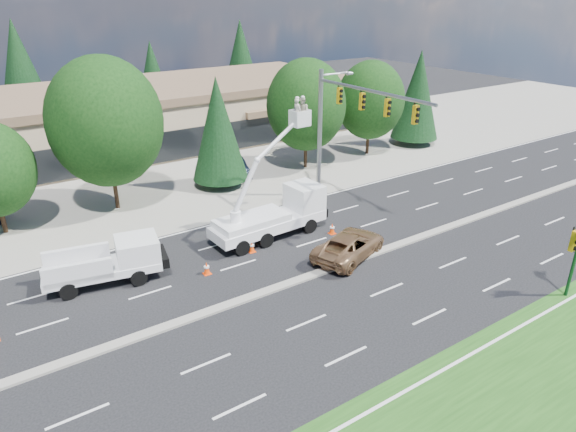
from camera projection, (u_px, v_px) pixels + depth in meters
ground at (269, 291)px, 25.71m from camera, size 140.00×140.00×0.00m
concrete_apron at (136, 179)px, 40.88m from camera, size 140.00×22.00×0.01m
road_median at (269, 290)px, 25.69m from camera, size 120.00×0.55×0.12m
strip_mall at (97, 120)px, 47.31m from camera, size 50.40×15.40×5.50m
tree_front_d at (106, 122)px, 33.13m from camera, size 7.39×7.39×10.26m
tree_front_e at (218, 129)px, 37.85m from camera, size 4.19×4.19×8.27m
tree_front_f at (306, 105)px, 41.59m from camera, size 6.48×6.48×9.00m
tree_front_g at (370, 100)px, 45.32m from camera, size 6.02×6.02×8.35m
tree_front_h at (418, 95)px, 48.44m from camera, size 4.49×4.49×8.85m
tree_back_b at (21, 72)px, 53.09m from camera, size 5.73×5.73×11.30m
tree_back_c at (153, 75)px, 60.84m from camera, size 4.30×4.30×8.47m
tree_back_d at (241, 59)px, 66.54m from camera, size 5.30×5.30×10.44m
signal_mast at (340, 119)px, 33.72m from camera, size 2.76×10.16×9.00m
street_sign_pole at (575, 251)px, 24.47m from camera, size 0.90×0.44×4.00m
utility_pickup at (111, 265)px, 26.29m from camera, size 6.02×3.19×2.19m
bucket_truck at (278, 207)px, 31.06m from camera, size 7.51×2.65×8.28m
traffic_cone_b at (207, 268)px, 27.15m from camera, size 0.40×0.40×0.70m
traffic_cone_c at (252, 247)px, 29.45m from camera, size 0.40×0.40×0.70m
traffic_cone_d at (332, 229)px, 31.65m from camera, size 0.40×0.40×0.70m
minivan at (349, 245)px, 28.78m from camera, size 5.66×3.98×1.43m
parked_car_east at (235, 167)px, 41.50m from camera, size 2.22×4.51×1.42m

